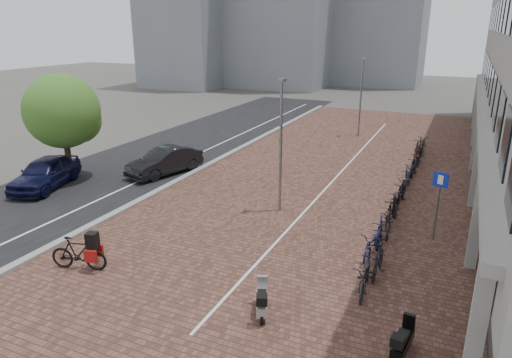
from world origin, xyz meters
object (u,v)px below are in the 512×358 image
Objects in this scene: hero_bike at (78,253)px; parking_sign at (439,194)px; scooter_mid at (403,340)px; car_navy at (45,173)px; scooter_front at (262,299)px; car_dark at (165,161)px.

hero_bike is 12.81m from parking_sign.
hero_bike is at bearing -172.55° from scooter_mid.
hero_bike is at bearing -52.68° from car_navy.
scooter_front is 1.00× the size of scooter_mid.
scooter_mid is at bearing -33.79° from car_navy.
parking_sign is at bearing 96.02° from scooter_mid.
car_navy is at bearing 38.44° from hero_bike.
car_navy is 1.03× the size of car_dark.
scooter_front reaches higher than scooter_mid.
car_dark is 10.46m from hero_bike.
hero_bike reaches higher than scooter_front.
scooter_mid is (3.82, -0.21, -0.00)m from scooter_front.
parking_sign reaches higher than hero_bike.
hero_bike is (3.49, -9.86, -0.11)m from car_dark.
parking_sign is (14.00, -2.63, 1.11)m from car_dark.
parking_sign reaches higher than car_dark.
car_navy is at bearing 170.23° from scooter_mid.
scooter_front is 3.82m from scooter_mid.
car_dark is at bearing 151.95° from scooter_mid.
car_dark is 3.16× the size of scooter_mid.
hero_bike is 1.46× the size of scooter_front.
hero_bike is 6.51m from scooter_front.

